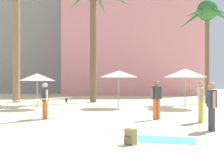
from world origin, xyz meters
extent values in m
cube|color=pink|center=(3.47, 33.62, 7.35)|extent=(17.38, 10.56, 14.69)
cylinder|color=brown|center=(-1.05, 17.78, 4.66)|extent=(0.51, 0.51, 9.31)
cone|color=#387A3D|center=(-0.47, 19.41, 8.58)|extent=(1.32, 2.65, 1.86)
cylinder|color=#896B4C|center=(-7.33, 18.09, 4.96)|extent=(0.59, 0.59, 9.93)
cylinder|color=brown|center=(7.86, 16.54, 3.62)|extent=(0.31, 0.31, 7.23)
sphere|color=#2D6B33|center=(7.86, 16.54, 7.23)|extent=(1.61, 1.61, 1.61)
cone|color=#2D6B33|center=(9.26, 16.79, 6.78)|extent=(2.22, 0.74, 1.23)
cone|color=#2D6B33|center=(8.43, 17.83, 6.75)|extent=(1.20, 2.13, 1.29)
cone|color=#2D6B33|center=(6.85, 17.48, 6.69)|extent=(1.80, 1.71, 1.40)
cone|color=#2D6B33|center=(6.63, 15.78, 6.83)|extent=(2.07, 1.46, 1.14)
cone|color=#2D6B33|center=(8.28, 15.18, 6.77)|extent=(0.98, 2.19, 1.25)
cylinder|color=gray|center=(4.90, 12.40, 1.25)|extent=(0.06, 0.06, 2.49)
cone|color=white|center=(4.90, 12.40, 2.22)|extent=(2.65, 2.65, 0.54)
cylinder|color=gray|center=(0.76, 12.86, 1.20)|extent=(0.06, 0.06, 2.39)
cone|color=white|center=(0.76, 12.86, 2.17)|extent=(2.46, 2.46, 0.43)
cylinder|color=gray|center=(-4.28, 12.24, 1.09)|extent=(0.06, 0.06, 2.18)
cone|color=white|center=(-4.28, 12.24, 1.96)|extent=(2.22, 2.22, 0.45)
cube|color=#4CC6D6|center=(1.43, 2.95, 0.01)|extent=(2.05, 1.38, 0.01)
cube|color=olive|center=(0.47, 2.35, 0.21)|extent=(0.33, 0.35, 0.42)
cube|color=brown|center=(0.38, 2.28, 0.13)|extent=(0.18, 0.20, 0.18)
cylinder|color=orange|center=(-2.81, 7.57, 0.40)|extent=(0.22, 0.22, 0.80)
cylinder|color=orange|center=(-2.92, 7.74, 0.40)|extent=(0.22, 0.22, 0.80)
cube|color=#333842|center=(-2.87, 7.66, 1.08)|extent=(0.39, 0.46, 0.56)
sphere|color=beige|center=(-2.87, 7.66, 1.50)|extent=(0.33, 0.33, 0.24)
cylinder|color=beige|center=(-2.74, 7.44, 1.04)|extent=(0.14, 0.14, 0.53)
cylinder|color=beige|center=(-2.99, 7.87, 1.04)|extent=(0.14, 0.14, 0.53)
ellipsoid|color=beige|center=(-2.87, 7.36, 0.90)|extent=(2.47, 2.11, 0.10)
ellipsoid|color=maroon|center=(-2.87, 7.36, 0.90)|extent=(2.50, 2.13, 0.08)
cube|color=black|center=(-1.96, 8.10, 0.80)|extent=(0.09, 0.08, 0.18)
cylinder|color=#3D3D42|center=(3.41, 4.41, 0.40)|extent=(0.17, 0.17, 0.80)
cylinder|color=#3D3D42|center=(3.40, 4.21, 0.40)|extent=(0.17, 0.17, 0.80)
cube|color=#333842|center=(3.41, 4.31, 1.10)|extent=(0.24, 0.41, 0.59)
sphere|color=tan|center=(3.41, 4.31, 1.53)|extent=(0.25, 0.25, 0.24)
cylinder|color=tan|center=(3.42, 4.56, 1.06)|extent=(0.11, 0.11, 0.56)
cylinder|color=tan|center=(3.39, 4.06, 1.06)|extent=(0.11, 0.11, 0.56)
cylinder|color=gold|center=(3.73, 6.33, 0.44)|extent=(0.19, 0.19, 0.88)
cylinder|color=gold|center=(3.69, 6.13, 0.44)|extent=(0.19, 0.19, 0.88)
cube|color=beige|center=(3.71, 6.23, 1.15)|extent=(0.30, 0.44, 0.55)
sphere|color=tan|center=(3.71, 6.23, 1.57)|extent=(0.29, 0.29, 0.24)
cylinder|color=tan|center=(3.77, 6.48, 1.12)|extent=(0.12, 0.12, 0.53)
cylinder|color=tan|center=(3.66, 5.99, 1.12)|extent=(0.12, 0.12, 0.53)
cylinder|color=orange|center=(2.18, 7.25, 0.46)|extent=(0.22, 0.22, 0.92)
cylinder|color=orange|center=(2.00, 7.15, 0.46)|extent=(0.22, 0.22, 0.92)
cube|color=#333842|center=(2.09, 7.20, 1.19)|extent=(0.46, 0.39, 0.55)
sphere|color=#936B51|center=(2.09, 7.20, 1.61)|extent=(0.33, 0.33, 0.24)
cylinder|color=#936B51|center=(2.31, 7.32, 1.16)|extent=(0.14, 0.14, 0.52)
cylinder|color=#936B51|center=(1.87, 7.08, 1.16)|extent=(0.14, 0.14, 0.52)
camera|label=1|loc=(-0.25, -4.99, 1.65)|focal=44.91mm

